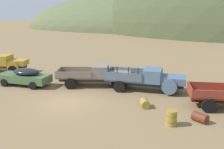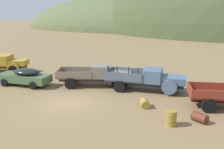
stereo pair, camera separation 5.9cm
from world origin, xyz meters
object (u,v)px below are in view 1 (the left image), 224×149
object	(u,v)px
car_weathered_green	(23,76)
oil_drum_spare	(200,117)
truck_primer_gray	(100,75)
truck_mustard	(4,63)
oil_drum_foreground	(171,118)
oil_drum_tipped	(145,103)
truck_chalk_blue	(151,79)

from	to	relation	value
car_weathered_green	oil_drum_spare	bearing A→B (deg)	167.08
truck_primer_gray	oil_drum_spare	distance (m)	10.05
truck_mustard	oil_drum_foreground	size ratio (longest dim) A/B	6.79
car_weathered_green	truck_primer_gray	distance (m)	6.95
car_weathered_green	oil_drum_spare	size ratio (longest dim) A/B	4.72
oil_drum_spare	oil_drum_tipped	bearing A→B (deg)	160.65
oil_drum_spare	truck_chalk_blue	bearing A→B (deg)	128.01
truck_primer_gray	oil_drum_tipped	xyz separation A→B (m)	(4.95, -3.87, -0.71)
truck_mustard	oil_drum_spare	size ratio (longest dim) A/B	5.77
truck_primer_gray	oil_drum_tipped	distance (m)	6.33
truck_mustard	oil_drum_tipped	world-z (taller)	truck_mustard
truck_chalk_blue	oil_drum_spare	size ratio (longest dim) A/B	6.15
car_weathered_green	truck_chalk_blue	size ratio (longest dim) A/B	0.77
oil_drum_foreground	oil_drum_spare	world-z (taller)	oil_drum_foreground
car_weathered_green	oil_drum_foreground	distance (m)	14.22
oil_drum_tipped	truck_primer_gray	bearing A→B (deg)	142.00
oil_drum_tipped	truck_mustard	bearing A→B (deg)	162.75
oil_drum_foreground	oil_drum_tipped	distance (m)	3.12
truck_chalk_blue	oil_drum_foreground	world-z (taller)	truck_chalk_blue
truck_mustard	oil_drum_spare	xyz separation A→B (m)	(20.48, -6.51, -0.71)
truck_primer_gray	oil_drum_tipped	bearing A→B (deg)	-56.21
truck_mustard	oil_drum_foreground	distance (m)	20.37
truck_mustard	car_weathered_green	world-z (taller)	truck_mustard
truck_primer_gray	truck_chalk_blue	bearing A→B (deg)	-18.20
truck_mustard	oil_drum_tipped	size ratio (longest dim) A/B	6.05
truck_mustard	truck_chalk_blue	size ratio (longest dim) A/B	0.94
truck_primer_gray	oil_drum_foreground	world-z (taller)	truck_primer_gray
truck_chalk_blue	oil_drum_foreground	distance (m)	6.70
truck_mustard	oil_drum_foreground	world-z (taller)	truck_mustard
truck_primer_gray	oil_drum_spare	xyz separation A→B (m)	(8.60, -5.15, -0.71)
oil_drum_spare	car_weathered_green	bearing A→B (deg)	168.83
car_weathered_green	truck_chalk_blue	world-z (taller)	truck_chalk_blue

